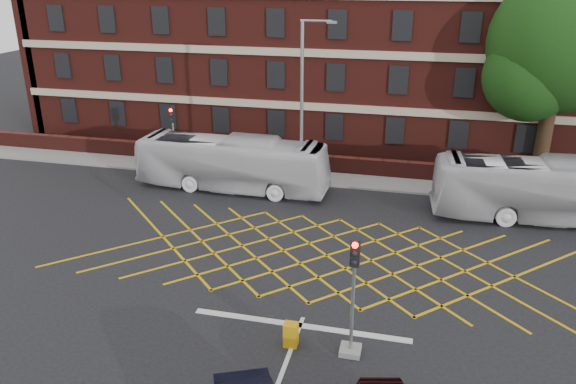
% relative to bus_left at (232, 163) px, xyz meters
% --- Properties ---
extents(ground, '(120.00, 120.00, 0.00)m').
position_rel_bus_left_xyz_m(ground, '(6.81, -8.89, -1.56)').
color(ground, black).
rests_on(ground, ground).
extents(victorian_building, '(51.00, 12.17, 20.40)m').
position_rel_bus_left_xyz_m(victorian_building, '(7.06, 13.11, 6.27)').
color(victorian_building, '#511A15').
rests_on(victorian_building, ground).
extents(boundary_wall, '(56.00, 0.50, 1.10)m').
position_rel_bus_left_xyz_m(boundary_wall, '(6.81, 4.11, -1.01)').
color(boundary_wall, '#491713').
rests_on(boundary_wall, ground).
extents(far_pavement, '(60.00, 3.00, 0.12)m').
position_rel_bus_left_xyz_m(far_pavement, '(6.81, 3.11, -1.50)').
color(far_pavement, slate).
rests_on(far_pavement, ground).
extents(box_junction_hatching, '(8.22, 8.22, 0.02)m').
position_rel_bus_left_xyz_m(box_junction_hatching, '(6.81, -6.89, -1.56)').
color(box_junction_hatching, '#CC990C').
rests_on(box_junction_hatching, ground).
extents(stop_line, '(8.00, 0.30, 0.02)m').
position_rel_bus_left_xyz_m(stop_line, '(6.81, -12.39, -1.55)').
color(stop_line, silver).
rests_on(stop_line, ground).
extents(bus_left, '(11.31, 3.01, 3.13)m').
position_rel_bus_left_xyz_m(bus_left, '(0.00, 0.00, 0.00)').
color(bus_left, silver).
rests_on(bus_left, ground).
extents(bus_right, '(11.82, 3.61, 3.24)m').
position_rel_bus_left_xyz_m(bus_right, '(17.11, -0.35, 0.06)').
color(bus_right, silver).
rests_on(bus_right, ground).
extents(deciduous_tree, '(8.26, 8.20, 12.21)m').
position_rel_bus_left_xyz_m(deciduous_tree, '(17.75, 6.73, 5.97)').
color(deciduous_tree, black).
rests_on(deciduous_tree, ground).
extents(traffic_light_near, '(0.70, 0.70, 4.27)m').
position_rel_bus_left_xyz_m(traffic_light_near, '(8.78, -13.50, 0.20)').
color(traffic_light_near, slate).
rests_on(traffic_light_near, ground).
extents(traffic_light_far, '(0.70, 0.70, 4.27)m').
position_rel_bus_left_xyz_m(traffic_light_far, '(-4.27, 1.56, 0.20)').
color(traffic_light_far, slate).
rests_on(traffic_light_far, ground).
extents(street_lamp, '(2.25, 1.00, 9.65)m').
position_rel_bus_left_xyz_m(street_lamp, '(4.23, -0.29, 1.82)').
color(street_lamp, slate).
rests_on(street_lamp, ground).
extents(direction_signs, '(1.10, 0.16, 2.20)m').
position_rel_bus_left_xyz_m(direction_signs, '(-5.55, 2.29, -0.18)').
color(direction_signs, gray).
rests_on(direction_signs, ground).
extents(utility_cabinet, '(0.47, 0.40, 0.87)m').
position_rel_bus_left_xyz_m(utility_cabinet, '(6.75, -13.58, -1.13)').
color(utility_cabinet, '#CD8F0C').
rests_on(utility_cabinet, ground).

